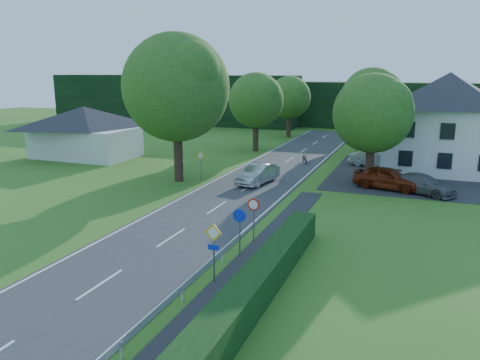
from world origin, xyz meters
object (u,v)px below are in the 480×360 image
at_px(parked_car_red, 387,178).
at_px(parked_car_silver_a, 375,159).
at_px(streetlight, 369,125).
at_px(parked_car_silver_b, 480,170).
at_px(parasol, 435,162).
at_px(parked_car_grey, 422,184).
at_px(motorcycle, 305,158).
at_px(moving_car, 258,174).

relative_size(parked_car_red, parked_car_silver_a, 1.06).
bearing_deg(parked_car_silver_a, parked_car_red, -159.08).
bearing_deg(streetlight, parked_car_silver_b, 24.49).
bearing_deg(parasol, parked_car_red, -113.79).
distance_m(parked_car_grey, parked_car_silver_b, 8.58).
xyz_separation_m(motorcycle, parked_car_red, (8.15, -7.71, 0.37)).
xyz_separation_m(streetlight, parked_car_red, (1.88, -2.86, -3.58)).
xyz_separation_m(parked_car_red, parked_car_silver_a, (-1.64, 8.28, -0.07)).
xyz_separation_m(streetlight, parked_car_grey, (4.35, -3.35, -3.73)).
bearing_deg(moving_car, parked_car_grey, 16.28).
bearing_deg(parasol, parked_car_silver_b, -16.25).
xyz_separation_m(streetlight, parked_car_silver_b, (8.78, 4.00, -3.82)).
height_order(streetlight, parked_car_red, streetlight).
height_order(streetlight, parked_car_silver_a, streetlight).
bearing_deg(moving_car, parked_car_red, 20.72).
bearing_deg(parked_car_silver_b, parasol, 83.89).
bearing_deg(parasol, moving_car, -143.57).
height_order(parked_car_red, parked_car_grey, parked_car_red).
bearing_deg(parasol, motorcycle, -179.28).
height_order(motorcycle, parked_car_silver_a, parked_car_silver_a).
distance_m(streetlight, motorcycle, 8.85).
relative_size(motorcycle, parked_car_grey, 0.38).
bearing_deg(streetlight, motorcycle, 142.22).
relative_size(streetlight, parasol, 4.19).
bearing_deg(parked_car_red, streetlight, 45.77).
bearing_deg(parked_car_grey, parked_car_silver_b, -5.23).
relative_size(moving_car, motorcycle, 2.56).
height_order(streetlight, parasol, streetlight).
bearing_deg(parked_car_silver_a, moving_car, 151.30).
height_order(moving_car, parked_car_silver_a, parked_car_silver_a).
relative_size(motorcycle, parked_car_red, 0.37).
xyz_separation_m(streetlight, parked_car_silver_a, (0.25, 5.42, -3.65)).
xyz_separation_m(parked_car_red, parked_car_grey, (2.47, -0.50, -0.15)).
xyz_separation_m(streetlight, moving_car, (-7.76, -4.68, -3.66)).
height_order(parked_car_silver_a, parked_car_silver_b, parked_car_silver_a).
relative_size(parked_car_silver_b, parasol, 2.28).
distance_m(moving_car, parked_car_silver_a, 12.89).
relative_size(parked_car_silver_a, parked_car_grey, 0.98).
distance_m(parked_car_red, parked_car_silver_a, 8.44).
relative_size(moving_car, parked_car_silver_a, 0.99).
bearing_deg(moving_car, parked_car_silver_b, 37.72).
distance_m(moving_car, parked_car_silver_b, 18.68).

